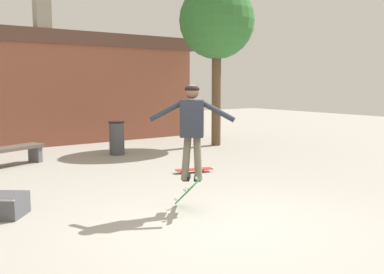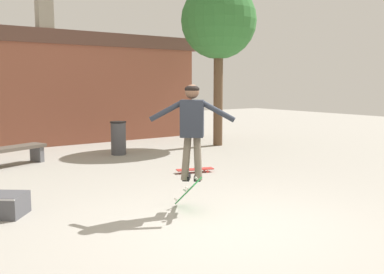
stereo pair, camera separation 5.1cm
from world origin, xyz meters
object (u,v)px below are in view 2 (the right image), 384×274
(skater, at_px, (192,123))
(skateboard_resting, at_px, (195,169))
(park_bench, at_px, (4,153))
(skateboard_flipping, at_px, (188,191))
(tree_right, at_px, (219,22))
(trash_bin, at_px, (118,137))

(skater, height_order, skateboard_resting, skater)
(park_bench, bearing_deg, skateboard_resting, -64.86)
(park_bench, relative_size, skateboard_flipping, 2.74)
(tree_right, relative_size, skater, 3.45)
(tree_right, bearing_deg, skateboard_resting, -135.56)
(trash_bin, bearing_deg, skater, -104.34)
(tree_right, relative_size, skateboard_resting, 5.92)
(skateboard_flipping, bearing_deg, skateboard_resting, -25.63)
(skater, relative_size, skateboard_flipping, 1.93)
(skateboard_flipping, distance_m, skateboard_resting, 2.86)
(park_bench, height_order, skater, skater)
(skateboard_resting, bearing_deg, skateboard_flipping, -110.39)
(trash_bin, height_order, skater, skater)
(tree_right, distance_m, skateboard_flipping, 7.83)
(trash_bin, bearing_deg, skateboard_resting, -84.30)
(park_bench, height_order, skateboard_resting, park_bench)
(tree_right, xyz_separation_m, skater, (-4.69, -5.20, -2.42))
(skateboard_resting, bearing_deg, trash_bin, 113.35)
(park_bench, xyz_separation_m, skateboard_flipping, (1.48, -5.26, -0.03))
(tree_right, distance_m, skater, 7.41)
(trash_bin, distance_m, skater, 5.61)
(park_bench, bearing_deg, skater, -95.47)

